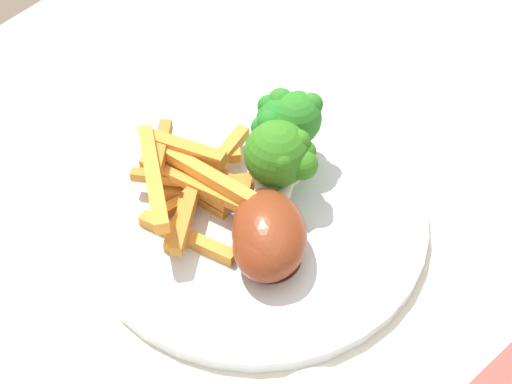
{
  "coord_description": "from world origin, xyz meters",
  "views": [
    {
      "loc": [
        -0.32,
        -0.14,
        1.13
      ],
      "look_at": [
        -0.04,
        0.06,
        0.74
      ],
      "focal_mm": 46.44,
      "sensor_mm": 36.0,
      "label": 1
    }
  ],
  "objects_px": {
    "broccoli_floret_middle": "(293,117)",
    "broccoli_floret_back": "(280,156)",
    "broccoli_floret_front": "(279,126)",
    "chicken_drumstick_far": "(268,229)",
    "dinner_plate": "(256,213)",
    "carrot_fries_pile": "(191,182)",
    "dining_table": "(326,291)",
    "chicken_drumstick_near": "(271,237)"
  },
  "relations": [
    {
      "from": "broccoli_floret_middle",
      "to": "dinner_plate",
      "type": "bearing_deg",
      "value": -172.83
    },
    {
      "from": "dinner_plate",
      "to": "carrot_fries_pile",
      "type": "distance_m",
      "value": 0.06
    },
    {
      "from": "dinner_plate",
      "to": "chicken_drumstick_near",
      "type": "xyz_separation_m",
      "value": [
        -0.03,
        -0.03,
        0.03
      ]
    },
    {
      "from": "dinner_plate",
      "to": "broccoli_floret_front",
      "type": "relative_size",
      "value": 4.25
    },
    {
      "from": "chicken_drumstick_near",
      "to": "dinner_plate",
      "type": "bearing_deg",
      "value": 48.56
    },
    {
      "from": "chicken_drumstick_near",
      "to": "chicken_drumstick_far",
      "type": "distance_m",
      "value": 0.01
    },
    {
      "from": "dining_table",
      "to": "chicken_drumstick_near",
      "type": "height_order",
      "value": "chicken_drumstick_near"
    },
    {
      "from": "dining_table",
      "to": "broccoli_floret_back",
      "type": "relative_size",
      "value": 13.53
    },
    {
      "from": "broccoli_floret_front",
      "to": "carrot_fries_pile",
      "type": "xyz_separation_m",
      "value": [
        -0.08,
        0.03,
        -0.02
      ]
    },
    {
      "from": "broccoli_floret_front",
      "to": "broccoli_floret_middle",
      "type": "relative_size",
      "value": 0.95
    },
    {
      "from": "dinner_plate",
      "to": "broccoli_floret_back",
      "type": "relative_size",
      "value": 3.96
    },
    {
      "from": "chicken_drumstick_far",
      "to": "chicken_drumstick_near",
      "type": "bearing_deg",
      "value": -127.02
    },
    {
      "from": "broccoli_floret_middle",
      "to": "carrot_fries_pile",
      "type": "xyz_separation_m",
      "value": [
        -0.09,
        0.04,
        -0.03
      ]
    },
    {
      "from": "carrot_fries_pile",
      "to": "chicken_drumstick_far",
      "type": "height_order",
      "value": "carrot_fries_pile"
    },
    {
      "from": "broccoli_floret_back",
      "to": "broccoli_floret_middle",
      "type": "bearing_deg",
      "value": 18.85
    },
    {
      "from": "broccoli_floret_front",
      "to": "broccoli_floret_middle",
      "type": "height_order",
      "value": "broccoli_floret_middle"
    },
    {
      "from": "dinner_plate",
      "to": "broccoli_floret_middle",
      "type": "xyz_separation_m",
      "value": [
        0.07,
        0.01,
        0.05
      ]
    },
    {
      "from": "broccoli_floret_middle",
      "to": "chicken_drumstick_far",
      "type": "distance_m",
      "value": 0.1
    },
    {
      "from": "broccoli_floret_front",
      "to": "chicken_drumstick_far",
      "type": "relative_size",
      "value": 0.56
    },
    {
      "from": "broccoli_floret_front",
      "to": "broccoli_floret_middle",
      "type": "bearing_deg",
      "value": -30.84
    },
    {
      "from": "broccoli_floret_back",
      "to": "carrot_fries_pile",
      "type": "distance_m",
      "value": 0.07
    },
    {
      "from": "dinner_plate",
      "to": "carrot_fries_pile",
      "type": "bearing_deg",
      "value": 112.99
    },
    {
      "from": "dinner_plate",
      "to": "chicken_drumstick_far",
      "type": "relative_size",
      "value": 2.38
    },
    {
      "from": "broccoli_floret_front",
      "to": "carrot_fries_pile",
      "type": "height_order",
      "value": "broccoli_floret_front"
    },
    {
      "from": "broccoli_floret_front",
      "to": "chicken_drumstick_near",
      "type": "height_order",
      "value": "broccoli_floret_front"
    },
    {
      "from": "carrot_fries_pile",
      "to": "chicken_drumstick_near",
      "type": "bearing_deg",
      "value": -96.97
    },
    {
      "from": "dinner_plate",
      "to": "broccoli_floret_back",
      "type": "bearing_deg",
      "value": -12.31
    },
    {
      "from": "broccoli_floret_middle",
      "to": "broccoli_floret_back",
      "type": "bearing_deg",
      "value": -161.15
    },
    {
      "from": "dining_table",
      "to": "dinner_plate",
      "type": "height_order",
      "value": "dinner_plate"
    },
    {
      "from": "broccoli_floret_front",
      "to": "chicken_drumstick_near",
      "type": "xyz_separation_m",
      "value": [
        -0.09,
        -0.05,
        -0.02
      ]
    },
    {
      "from": "broccoli_floret_back",
      "to": "chicken_drumstick_near",
      "type": "bearing_deg",
      "value": -152.41
    },
    {
      "from": "dinner_plate",
      "to": "broccoli_floret_back",
      "type": "distance_m",
      "value": 0.06
    },
    {
      "from": "broccoli_floret_back",
      "to": "chicken_drumstick_near",
      "type": "height_order",
      "value": "broccoli_floret_back"
    },
    {
      "from": "dining_table",
      "to": "broccoli_floret_front",
      "type": "height_order",
      "value": "broccoli_floret_front"
    },
    {
      "from": "broccoli_floret_middle",
      "to": "chicken_drumstick_far",
      "type": "bearing_deg",
      "value": -157.67
    },
    {
      "from": "dinner_plate",
      "to": "broccoli_floret_back",
      "type": "xyz_separation_m",
      "value": [
        0.03,
        -0.01,
        0.05
      ]
    },
    {
      "from": "chicken_drumstick_far",
      "to": "dinner_plate",
      "type": "bearing_deg",
      "value": 47.87
    },
    {
      "from": "dining_table",
      "to": "chicken_drumstick_near",
      "type": "bearing_deg",
      "value": 162.9
    },
    {
      "from": "broccoli_floret_back",
      "to": "carrot_fries_pile",
      "type": "xyz_separation_m",
      "value": [
        -0.05,
        0.05,
        -0.02
      ]
    },
    {
      "from": "carrot_fries_pile",
      "to": "chicken_drumstick_far",
      "type": "distance_m",
      "value": 0.08
    },
    {
      "from": "broccoli_floret_front",
      "to": "dining_table",
      "type": "bearing_deg",
      "value": -104.85
    },
    {
      "from": "dining_table",
      "to": "carrot_fries_pile",
      "type": "relative_size",
      "value": 6.57
    }
  ]
}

